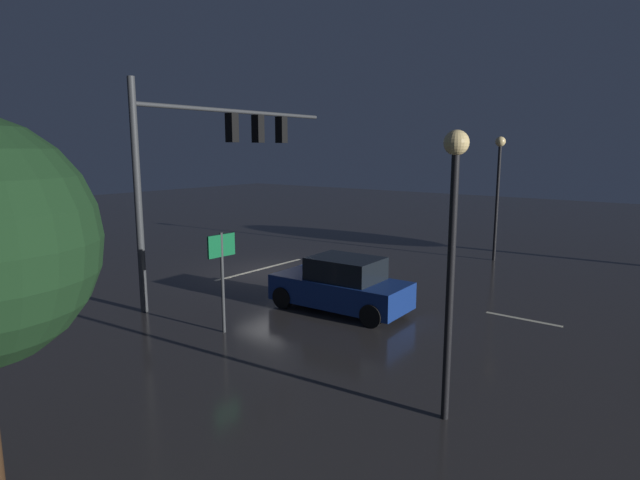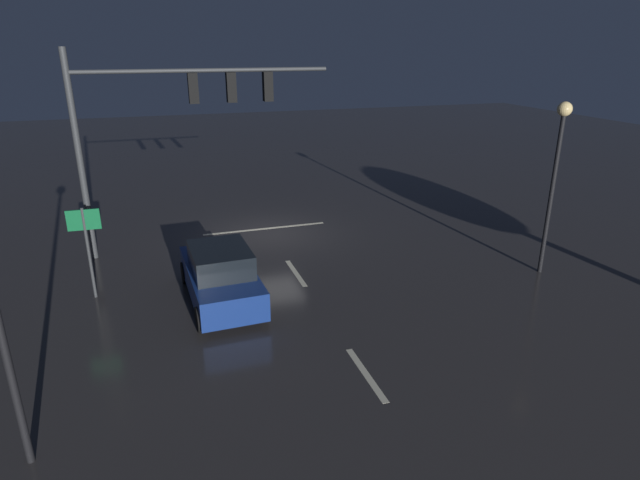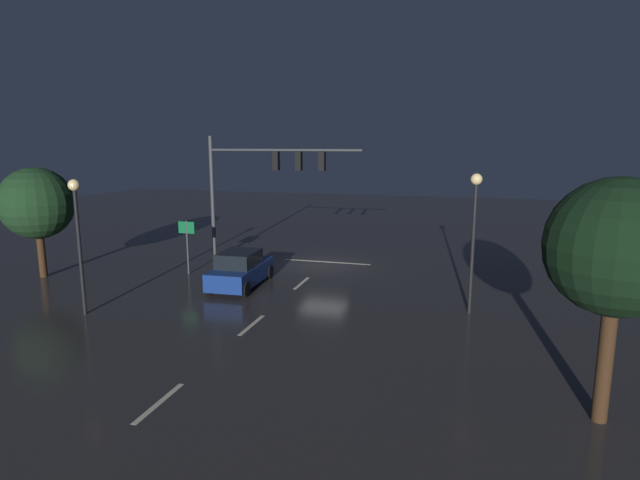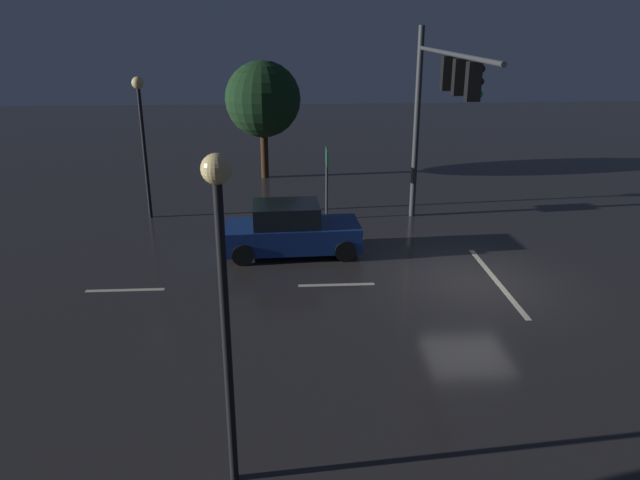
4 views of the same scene
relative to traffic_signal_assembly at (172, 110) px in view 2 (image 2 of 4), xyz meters
The scene contains 8 objects.
ground_plane 6.00m from the traffic_signal_assembly, behind, with size 80.00×80.00×0.00m, color #2D2B2B.
traffic_signal_assembly is the anchor object (origin of this frame).
lane_dash_far 6.93m from the traffic_signal_assembly, 133.08° to the left, with size 2.20×0.16×0.01m, color beige.
lane_dash_mid 11.24m from the traffic_signal_assembly, 109.07° to the left, with size 2.20×0.16×0.01m, color beige.
stop_bar 6.09m from the traffic_signal_assembly, 160.18° to the right, with size 5.00×0.16×0.01m, color beige.
car_approaching 6.39m from the traffic_signal_assembly, 98.35° to the left, with size 2.06×4.43×1.70m.
street_lamp_left_kerb 12.55m from the traffic_signal_assembly, 151.85° to the left, with size 0.44×0.44×5.49m.
route_sign 5.34m from the traffic_signal_assembly, 49.62° to the left, with size 0.90×0.09×2.77m.
Camera 2 is at (4.17, 19.46, 7.08)m, focal length 29.74 mm.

